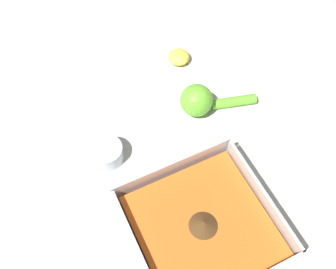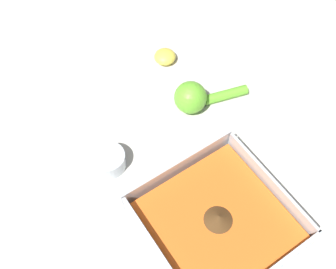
{
  "view_description": "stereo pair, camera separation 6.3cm",
  "coord_description": "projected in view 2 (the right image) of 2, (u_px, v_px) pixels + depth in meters",
  "views": [
    {
      "loc": [
        0.16,
        0.19,
        0.73
      ],
      "look_at": [
        -0.04,
        -0.21,
        0.04
      ],
      "focal_mm": 42.0,
      "sensor_mm": 36.0,
      "label": 1
    },
    {
      "loc": [
        0.21,
        0.16,
        0.73
      ],
      "look_at": [
        -0.04,
        -0.21,
        0.04
      ],
      "focal_mm": 42.0,
      "sensor_mm": 36.0,
      "label": 2
    }
  ],
  "objects": [
    {
      "name": "spice_bowl",
      "position": [
        109.0,
        161.0,
        0.81
      ],
      "size": [
        0.07,
        0.07,
        0.04
      ],
      "color": "silver",
      "rests_on": "ground_plane"
    },
    {
      "name": "lemon_squeezer",
      "position": [
        195.0,
        97.0,
        0.88
      ],
      "size": [
        0.18,
        0.09,
        0.07
      ],
      "rotation": [
        0.0,
        0.0,
        6.01
      ],
      "color": "#6BC633",
      "rests_on": "ground_plane"
    },
    {
      "name": "square_dish",
      "position": [
        216.0,
        222.0,
        0.73
      ],
      "size": [
        0.26,
        0.26,
        0.07
      ],
      "color": "silver",
      "rests_on": "ground_plane"
    },
    {
      "name": "lemon_half",
      "position": [
        165.0,
        57.0,
        0.97
      ],
      "size": [
        0.05,
        0.05,
        0.03
      ],
      "color": "#EFDB4C",
      "rests_on": "ground_plane"
    },
    {
      "name": "ground_plane",
      "position": [
        213.0,
        230.0,
        0.75
      ],
      "size": [
        4.0,
        4.0,
        0.0
      ],
      "primitive_type": "plane",
      "color": "beige"
    }
  ]
}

